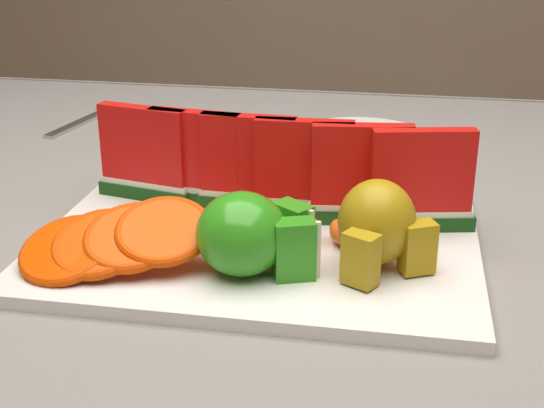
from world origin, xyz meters
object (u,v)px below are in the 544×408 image
apple_cluster (251,235)px  side_plate (361,139)px  platter (260,242)px  pear_cluster (378,226)px  fork (86,120)px

apple_cluster → side_plate: bearing=81.2°
platter → pear_cluster: bearing=-21.8°
pear_cluster → side_plate: (-0.04, 0.39, -0.05)m
apple_cluster → side_plate: apple_cluster is taller
platter → pear_cluster: size_ratio=4.32×
apple_cluster → side_plate: size_ratio=0.56×
pear_cluster → apple_cluster: bearing=-166.1°
platter → apple_cluster: apple_cluster is taller
platter → pear_cluster: 0.13m
fork → pear_cluster: bearing=-43.4°
platter → pear_cluster: (0.11, -0.04, 0.04)m
fork → side_plate: bearing=-4.3°
platter → apple_cluster: 0.08m
pear_cluster → side_plate: 0.39m
apple_cluster → fork: (-0.34, 0.45, -0.04)m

